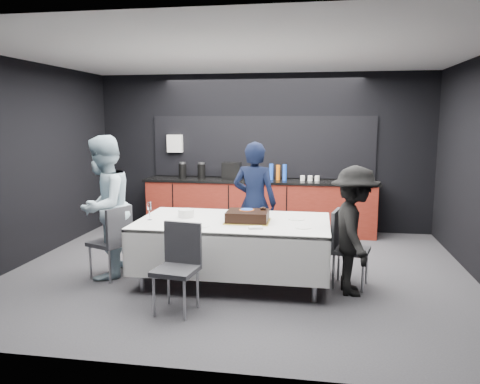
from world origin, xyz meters
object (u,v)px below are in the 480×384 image
object	(u,v)px
party_table	(233,231)
cake_assembly	(248,216)
person_center	(255,203)
person_left	(104,207)
plate_stack	(186,213)
chair_left	(114,237)
champagne_flute	(149,207)
person_right	(354,231)
chair_right	(344,243)
chair_near	(179,260)

from	to	relation	value
party_table	cake_assembly	bearing A→B (deg)	-16.83
person_center	person_left	xyz separation A→B (m)	(-1.80, -0.90, 0.05)
plate_stack	chair_left	bearing A→B (deg)	-166.82
plate_stack	champagne_flute	bearing A→B (deg)	-149.90
plate_stack	person_center	world-z (taller)	person_center
chair_left	person_right	bearing A→B (deg)	-0.39
party_table	person_left	world-z (taller)	person_left
champagne_flute	person_center	bearing A→B (deg)	40.84
champagne_flute	chair_right	distance (m)	2.40
chair_right	plate_stack	bearing A→B (deg)	-179.80
plate_stack	person_left	size ratio (longest dim) A/B	0.11
cake_assembly	plate_stack	bearing A→B (deg)	170.95
party_table	chair_left	xyz separation A→B (m)	(-1.50, -0.14, -0.11)
cake_assembly	person_right	bearing A→B (deg)	-4.57
cake_assembly	champagne_flute	world-z (taller)	champagne_flute
plate_stack	cake_assembly	bearing A→B (deg)	-9.05
plate_stack	chair_right	xyz separation A→B (m)	(1.96, 0.01, -0.30)
chair_right	person_left	bearing A→B (deg)	-177.40
plate_stack	chair_right	bearing A→B (deg)	0.20
champagne_flute	person_left	world-z (taller)	person_left
party_table	cake_assembly	distance (m)	0.28
cake_assembly	chair_right	world-z (taller)	cake_assembly
party_table	cake_assembly	xyz separation A→B (m)	(0.19, -0.06, 0.21)
champagne_flute	chair_left	distance (m)	0.63
chair_right	chair_near	xyz separation A→B (m)	(-1.76, -1.01, 0.00)
chair_left	chair_near	xyz separation A→B (m)	(1.09, -0.80, 0.00)
party_table	person_right	world-z (taller)	person_right
party_table	plate_stack	distance (m)	0.65
cake_assembly	person_center	distance (m)	0.90
person_center	champagne_flute	bearing A→B (deg)	49.66
party_table	person_left	size ratio (longest dim) A/B	1.29
person_center	person_right	world-z (taller)	person_center
chair_near	person_right	size ratio (longest dim) A/B	0.62
cake_assembly	chair_near	world-z (taller)	cake_assembly
person_center	person_right	xyz separation A→B (m)	(1.28, -1.00, -0.11)
party_table	chair_left	size ratio (longest dim) A/B	2.51
chair_right	person_right	bearing A→B (deg)	-69.07
plate_stack	person_right	bearing A→B (deg)	-6.34
cake_assembly	chair_left	bearing A→B (deg)	-177.30
cake_assembly	person_center	size ratio (longest dim) A/B	0.32
champagne_flute	person_left	distance (m)	0.65
person_left	person_right	size ratio (longest dim) A/B	1.21
plate_stack	person_right	distance (m)	2.06
cake_assembly	person_right	size ratio (longest dim) A/B	0.36
chair_right	chair_near	world-z (taller)	same
champagne_flute	chair_left	size ratio (longest dim) A/B	0.24
cake_assembly	plate_stack	xyz separation A→B (m)	(-0.80, 0.13, -0.02)
plate_stack	person_left	distance (m)	1.05
chair_left	champagne_flute	bearing A→B (deg)	-2.59
person_right	cake_assembly	bearing A→B (deg)	80.13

